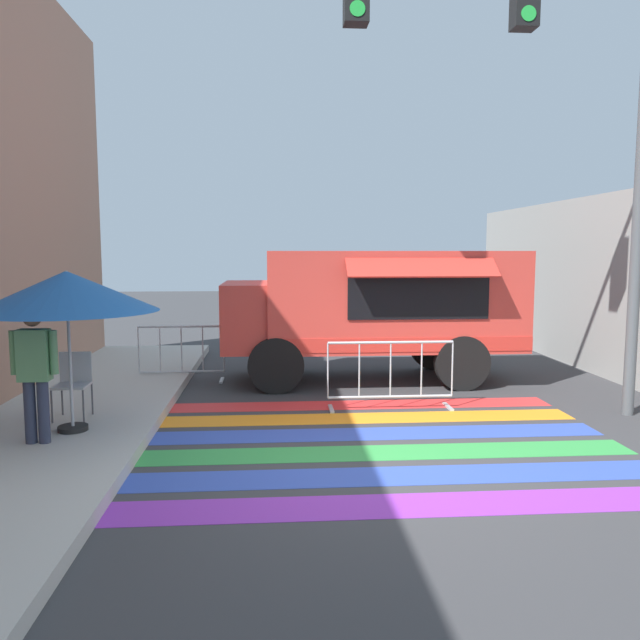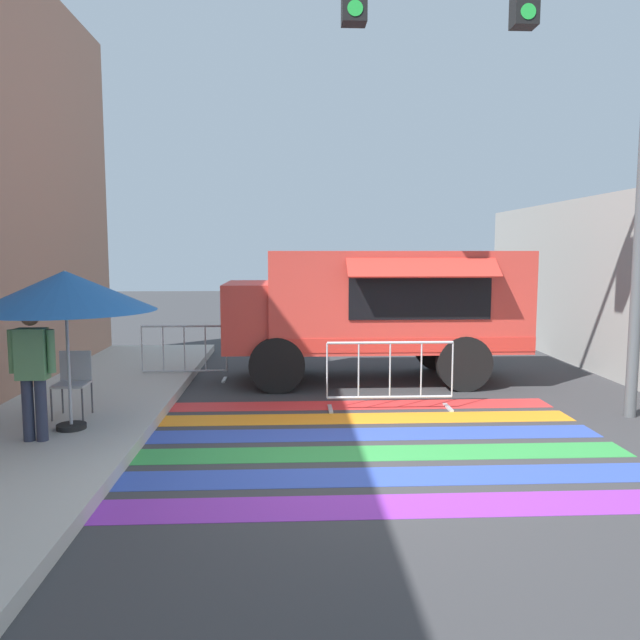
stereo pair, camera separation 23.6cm
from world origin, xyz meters
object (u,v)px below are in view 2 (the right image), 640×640
at_px(food_truck, 371,304).
at_px(traffic_signal_pole, 532,65).
at_px(vendor_person, 32,367).
at_px(barricade_side, 184,354).
at_px(patio_umbrella, 65,291).
at_px(barricade_front, 390,376).
at_px(folding_chair, 73,377).

bearing_deg(food_truck, traffic_signal_pole, -56.98).
distance_m(vendor_person, barricade_side, 4.18).
bearing_deg(patio_umbrella, barricade_front, 17.65).
relative_size(vendor_person, barricade_front, 0.82).
xyz_separation_m(folding_chair, barricade_front, (4.38, 0.68, -0.17)).
relative_size(food_truck, barricade_side, 3.41).
bearing_deg(traffic_signal_pole, food_truck, 123.02).
relative_size(traffic_signal_pole, folding_chair, 7.84).
bearing_deg(vendor_person, folding_chair, 78.99).
height_order(patio_umbrella, vendor_person, patio_umbrella).
xyz_separation_m(traffic_signal_pole, patio_umbrella, (-5.95, -0.74, -2.95)).
xyz_separation_m(folding_chair, vendor_person, (-0.07, -1.13, 0.36)).
xyz_separation_m(vendor_person, barricade_front, (4.45, 1.81, -0.52)).
distance_m(barricade_front, barricade_side, 4.04).
bearing_deg(vendor_person, barricade_side, 67.54).
bearing_deg(folding_chair, traffic_signal_pole, -4.30).
height_order(barricade_front, barricade_side, same).
height_order(vendor_person, barricade_side, vendor_person).
relative_size(food_truck, barricade_front, 2.76).
bearing_deg(traffic_signal_pole, patio_umbrella, -172.88).
bearing_deg(food_truck, barricade_front, -89.72).
xyz_separation_m(vendor_person, barricade_side, (1.06, 4.00, -0.53)).
bearing_deg(food_truck, folding_chair, -147.47).
bearing_deg(folding_chair, barricade_side, 65.81).
bearing_deg(barricade_front, patio_umbrella, -162.35).
bearing_deg(vendor_person, patio_umbrella, 55.27).
distance_m(patio_umbrella, folding_chair, 1.37).
bearing_deg(patio_umbrella, folding_chair, 105.00).
relative_size(food_truck, patio_umbrella, 2.41).
relative_size(patio_umbrella, barricade_side, 1.41).
distance_m(folding_chair, vendor_person, 1.19).
bearing_deg(patio_umbrella, traffic_signal_pole, 7.12).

